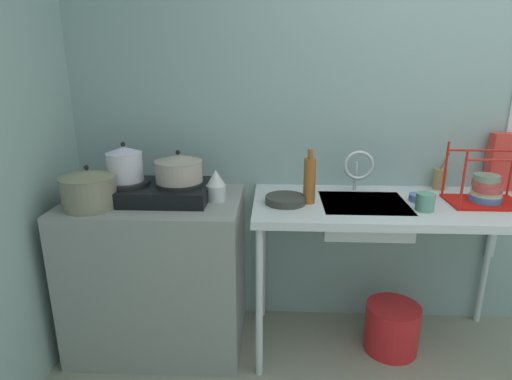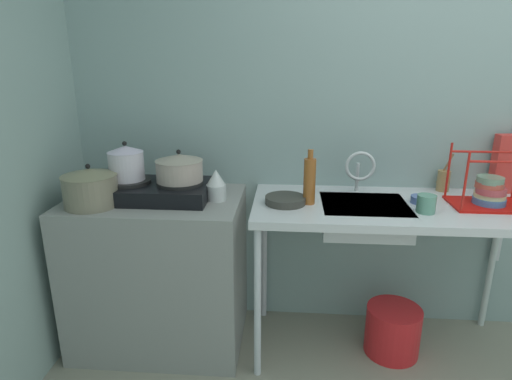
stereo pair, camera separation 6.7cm
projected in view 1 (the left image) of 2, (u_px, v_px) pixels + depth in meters
wall_back at (479, 90)px, 2.32m from camera, size 5.35×0.10×2.80m
counter_concrete at (159, 272)px, 2.35m from camera, size 0.91×0.61×0.86m
counter_sink at (391, 215)px, 2.19m from camera, size 1.42×0.61×0.86m
stove at (154, 191)px, 2.21m from camera, size 0.58×0.35×0.10m
pot_on_left_burner at (125, 164)px, 2.17m from camera, size 0.18×0.18×0.20m
pot_on_right_burner at (179, 168)px, 2.16m from camera, size 0.24×0.24×0.17m
pot_beside_stove at (89, 189)px, 2.07m from camera, size 0.27×0.27×0.22m
percolator at (216, 186)px, 2.18m from camera, size 0.10×0.10×0.16m
sink_basin at (363, 215)px, 2.19m from camera, size 0.43×0.38×0.14m
faucet at (358, 167)px, 2.27m from camera, size 0.16×0.09×0.24m
frying_pan at (286, 200)px, 2.15m from camera, size 0.21×0.21×0.04m
dish_rack at (486, 191)px, 2.13m from camera, size 0.36×0.24×0.30m
cup_by_rack at (425, 202)px, 2.04m from camera, size 0.09×0.09×0.09m
small_bowl_on_drainboard at (419, 198)px, 2.18m from camera, size 0.10×0.10×0.04m
bottle_by_sink at (310, 180)px, 2.13m from camera, size 0.06×0.06×0.28m
cereal_box at (501, 162)px, 2.33m from camera, size 0.15×0.08×0.32m
utensil_jar at (440, 179)px, 2.38m from camera, size 0.07×0.07×0.22m
bucket_on_floor at (392, 328)px, 2.35m from camera, size 0.29×0.29×0.27m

